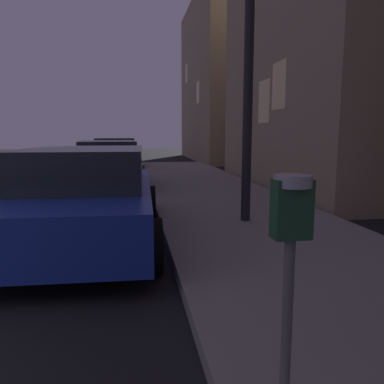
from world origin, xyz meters
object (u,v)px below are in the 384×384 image
(parking_meter, at_px, (290,237))
(car_green, at_px, (108,165))
(car_blue, at_px, (86,196))
(car_red, at_px, (116,154))

(parking_meter, xyz_separation_m, car_green, (-1.46, 9.56, -0.41))
(car_blue, bearing_deg, car_red, 90.00)
(car_blue, relative_size, car_red, 1.13)
(parking_meter, bearing_deg, car_green, 98.71)
(parking_meter, height_order, car_green, parking_meter)
(car_green, xyz_separation_m, car_red, (-0.00, 6.13, -0.01))
(parking_meter, bearing_deg, car_blue, 109.95)
(car_green, bearing_deg, car_blue, -90.02)
(car_red, bearing_deg, car_green, -89.98)
(car_red, bearing_deg, parking_meter, -84.66)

